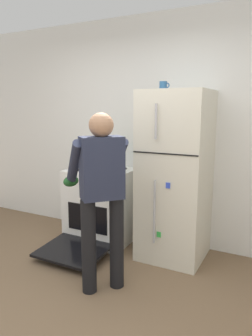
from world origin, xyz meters
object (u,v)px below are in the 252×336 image
at_px(coffee_mug, 163,86).
at_px(pepper_mill, 90,159).
at_px(red_pot, 111,165).
at_px(person_cook, 101,187).
at_px(refrigerator, 175,176).
at_px(stove_range, 101,206).

distance_m(coffee_mug, pepper_mill, 1.39).
xyz_separation_m(red_pot, pepper_mill, (-0.46, 0.25, 0.00)).
bearing_deg(person_cook, red_pot, 115.30).
bearing_deg(coffee_mug, refrigerator, -15.83).
distance_m(refrigerator, stove_range, 1.05).
distance_m(refrigerator, coffee_mug, 0.97).
height_order(person_cook, coffee_mug, coffee_mug).
height_order(red_pot, coffee_mug, coffee_mug).
bearing_deg(red_pot, stove_range, 168.63).
bearing_deg(coffee_mug, red_pot, -170.56).
relative_size(stove_range, person_cook, 0.76).
distance_m(person_cook, pepper_mill, 1.42).
bearing_deg(person_cook, pepper_mill, 127.85).
height_order(refrigerator, red_pot, refrigerator).
xyz_separation_m(stove_range, pepper_mill, (-0.30, 0.22, 0.54)).
xyz_separation_m(refrigerator, coffee_mug, (-0.18, 0.05, 0.96)).
height_order(refrigerator, person_cook, refrigerator).
bearing_deg(person_cook, coffee_mug, 79.03).
relative_size(refrigerator, coffee_mug, 16.21).
bearing_deg(refrigerator, person_cook, -111.64).
bearing_deg(refrigerator, pepper_mill, 170.81).
distance_m(refrigerator, red_pot, 0.78).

